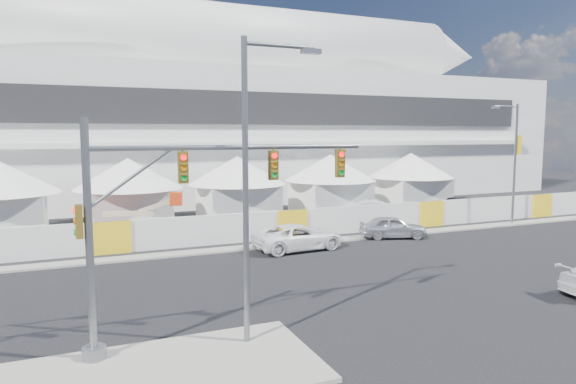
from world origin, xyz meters
name	(u,v)px	position (x,y,z in m)	size (l,w,h in m)	color
ground	(298,317)	(0.00, 0.00, 0.00)	(160.00, 160.00, 0.00)	black
median_island	(157,374)	(-6.00, -3.00, 0.07)	(10.00, 5.00, 0.15)	gray
far_curb	(467,228)	(20.00, 12.50, 0.06)	(80.00, 1.20, 0.12)	gray
stadium	(223,116)	(8.71, 41.50, 9.45)	(80.00, 24.80, 21.98)	silver
tent_row	(185,184)	(0.50, 24.00, 3.15)	(53.40, 8.40, 5.40)	white
hoarding_fence	(292,224)	(6.00, 14.50, 1.00)	(70.00, 0.25, 2.00)	silver
scaffold_tower	(496,143)	(46.00, 36.00, 6.00)	(4.40, 4.40, 12.00)	#595B60
sedan_silver	(393,227)	(12.56, 11.72, 0.79)	(4.64, 1.87, 1.58)	silver
pickup_curb	(299,237)	(4.97, 10.97, 0.82)	(5.88, 2.71, 1.63)	white
lot_car_a	(377,210)	(15.97, 19.03, 0.82)	(4.98, 1.74, 1.64)	silver
lot_car_b	(461,204)	(24.93, 18.77, 0.82)	(4.83, 1.94, 1.65)	black
traffic_mast	(156,224)	(-5.66, -1.27, 4.40)	(9.98, 0.75, 7.67)	slate
streetlight_median	(253,171)	(-2.47, -1.82, 6.09)	(2.86, 0.29, 10.34)	slate
streetlight_curb	(513,155)	(24.36, 12.50, 5.60)	(2.86, 0.64, 9.65)	gray
boom_lift	(122,227)	(-5.05, 18.73, 0.88)	(6.64, 2.31, 3.27)	red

